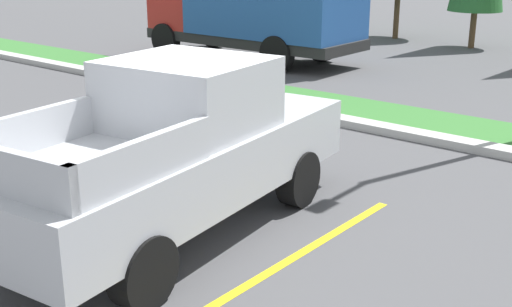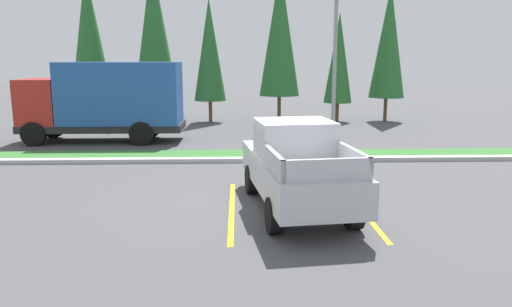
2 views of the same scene
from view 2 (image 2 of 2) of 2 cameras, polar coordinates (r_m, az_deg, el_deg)
name	(u,v)px [view 2 (image 2 of 2)]	position (r m, az deg, el deg)	size (l,w,h in m)	color
ground_plane	(276,203)	(12.41, 2.35, -5.70)	(120.00, 120.00, 0.00)	#4C4C4F
parking_line_near	(232,209)	(11.86, -2.82, -6.47)	(0.12, 4.80, 0.01)	yellow
parking_line_far	(360,208)	(12.22, 11.97, -6.18)	(0.12, 4.80, 0.01)	yellow
curb_strip	(265,160)	(17.23, 1.09, -0.71)	(56.00, 0.40, 0.15)	#B2B2AD
grass_median	(264,155)	(18.32, 0.90, -0.15)	(56.00, 1.80, 0.06)	#387533
pickup_truck_main	(297,166)	(11.73, 4.71, -1.46)	(2.52, 5.42, 2.10)	black
cargo_truck_distant	(106,99)	(22.23, -16.93, 6.06)	(6.80, 2.50, 3.40)	black
street_light	(336,54)	(17.92, 9.21, 11.26)	(0.24, 1.49, 6.31)	gray
cypress_tree_leftmost	(89,33)	(29.30, -18.75, 13.02)	(2.17, 2.17, 8.34)	brown
cypress_tree_left_inner	(154,27)	(28.76, -11.70, 14.15)	(2.33, 2.33, 8.97)	brown
cypress_tree_center	(209,50)	(27.94, -5.40, 11.82)	(1.77, 1.77, 6.81)	brown
cypress_tree_right_inner	(280,32)	(27.64, 2.77, 13.89)	(2.20, 2.20, 8.47)	brown
cypress_tree_rightmost	(339,58)	(28.41, 9.54, 10.80)	(1.58, 1.58, 6.06)	brown
cypress_tree_far_right	(389,42)	(29.18, 15.07, 12.38)	(1.98, 1.98, 7.61)	brown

